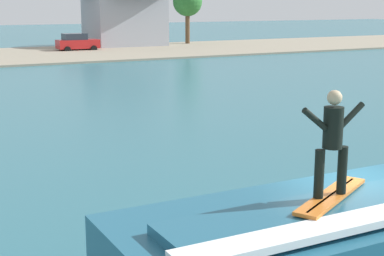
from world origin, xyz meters
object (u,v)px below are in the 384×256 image
(house_gabled_white, at_px, (124,10))
(tree_tall_bare, at_px, (187,2))
(surfboard, at_px, (332,196))
(surfer, at_px, (333,137))
(car_far_shore, at_px, (77,42))
(wave_crest, at_px, (327,248))

(house_gabled_white, bearing_deg, tree_tall_bare, -6.84)
(surfboard, distance_m, house_gabled_white, 59.36)
(surfer, bearing_deg, house_gabled_white, 71.75)
(surfer, relative_size, car_far_shore, 0.41)
(car_far_shore, bearing_deg, tree_tall_bare, 13.17)
(surfboard, relative_size, surfer, 1.25)
(surfer, height_order, car_far_shore, surfer)
(car_far_shore, distance_m, house_gabled_white, 8.81)
(wave_crest, distance_m, surfer, 1.98)
(surfer, distance_m, car_far_shore, 53.36)
(surfer, xyz_separation_m, car_far_shore, (11.62, 52.04, -1.85))
(car_far_shore, distance_m, tree_tall_bare, 15.57)
(tree_tall_bare, bearing_deg, surfboard, -115.28)
(surfer, relative_size, tree_tall_bare, 0.26)
(wave_crest, xyz_separation_m, surfer, (-0.10, -0.11, 1.97))
(house_gabled_white, bearing_deg, car_far_shore, -148.10)
(wave_crest, relative_size, tree_tall_bare, 1.10)
(wave_crest, xyz_separation_m, car_far_shore, (11.51, 51.93, 0.12))
(car_far_shore, height_order, tree_tall_bare, tree_tall_bare)
(house_gabled_white, bearing_deg, surfer, -108.25)
(wave_crest, distance_m, car_far_shore, 53.19)
(tree_tall_bare, bearing_deg, surfer, -115.33)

